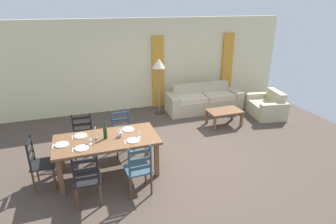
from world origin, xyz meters
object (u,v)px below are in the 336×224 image
dining_chair_far_right (122,132)px  wine_glass_near_right (139,132)px  wine_glass_near_left (90,139)px  couch (203,101)px  dining_chair_near_right (139,169)px  coffee_cup_primary (121,135)px  dining_chair_far_left (83,137)px  armchair_upholstered (267,107)px  dining_table (107,143)px  coffee_table (224,113)px  dining_chair_head_west (40,163)px  wine_bottle (105,133)px  standing_lamp (159,67)px  dining_chair_near_left (87,179)px

dining_chair_far_right → wine_glass_near_right: bearing=-78.8°
wine_glass_near_left → wine_glass_near_right: (0.88, -0.02, 0.00)m
dining_chair_far_right → couch: 3.33m
dining_chair_far_right → wine_glass_near_left: size_ratio=5.96×
dining_chair_near_right → coffee_cup_primary: (-0.15, 0.77, 0.32)m
dining_chair_far_left → armchair_upholstered: size_ratio=0.75×
dining_table → armchair_upholstered: 5.08m
coffee_table → couch: bearing=92.1°
dining_chair_far_left → wine_glass_near_right: bearing=-42.3°
wine_glass_near_left → coffee_table: bearing=22.1°
wine_glass_near_left → couch: (3.51, 2.66, -0.57)m
dining_chair_head_west → armchair_upholstered: (6.00, 1.57, -0.23)m
armchair_upholstered → couch: bearing=148.8°
coffee_cup_primary → coffee_table: coffee_cup_primary is taller
dining_chair_near_right → couch: bearing=49.9°
dining_chair_far_left → armchair_upholstered: 5.30m
dining_chair_head_west → wine_glass_near_left: (0.88, -0.11, 0.38)m
dining_chair_near_right → wine_glass_near_right: 0.75m
wine_glass_near_left → couch: wine_glass_near_left is taller
wine_bottle → standing_lamp: bearing=55.3°
wine_glass_near_right → wine_glass_near_left: bearing=178.6°
coffee_table → dining_chair_far_right: bearing=-168.3°
dining_chair_near_right → dining_chair_far_left: size_ratio=1.00×
wine_bottle → wine_glass_near_left: size_ratio=1.96×
coffee_cup_primary → dining_chair_near_right: bearing=-78.8°
dining_chair_head_west → coffee_cup_primary: size_ratio=10.67×
coffee_cup_primary → standing_lamp: (1.59, 2.73, 0.62)m
standing_lamp → coffee_table: bearing=-45.1°
dining_chair_near_left → standing_lamp: bearing=57.0°
wine_glass_near_left → coffee_cup_primary: size_ratio=1.79×
coffee_table → standing_lamp: (-1.40, 1.40, 1.06)m
wine_bottle → couch: wine_bottle is taller
dining_chair_head_west → wine_bottle: size_ratio=3.04×
dining_chair_head_west → wine_glass_near_left: bearing=-7.0°
dining_chair_near_left → dining_chair_near_right: bearing=0.9°
dining_chair_head_west → wine_bottle: (1.16, 0.03, 0.39)m
dining_chair_far_left → armchair_upholstered: (5.23, 0.80, -0.23)m
dining_chair_near_left → couch: (3.63, 3.32, -0.19)m
dining_chair_near_right → dining_chair_head_west: bearing=154.6°
wine_bottle → standing_lamp: 3.33m
dining_table → standing_lamp: 3.37m
dining_chair_near_right → armchair_upholstered: dining_chair_near_right is taller
couch → coffee_cup_primary: bearing=-139.2°
coffee_cup_primary → wine_glass_near_left: bearing=-168.5°
wine_bottle → wine_glass_near_left: 0.32m
couch → dining_chair_near_left: bearing=-137.6°
wine_bottle → couch: size_ratio=0.14×
dining_chair_head_west → coffee_table: 4.63m
dining_chair_near_right → wine_glass_near_right: bearing=75.4°
dining_chair_head_west → dining_table: bearing=1.0°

